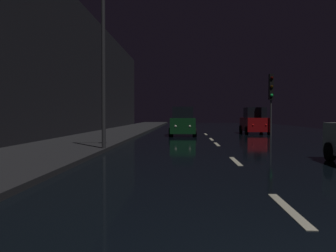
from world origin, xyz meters
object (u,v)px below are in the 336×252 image
at_px(streetlamp_overhead, 115,37).
at_px(car_approaching_headlights, 183,122).
at_px(traffic_light_far_right, 271,91).
at_px(car_parked_right_far, 254,122).

distance_m(streetlamp_overhead, car_approaching_headlights, 12.78).
xyz_separation_m(traffic_light_far_right, streetlamp_overhead, (-9.23, -12.76, 1.40)).
distance_m(car_approaching_headlights, car_parked_right_far, 6.47).
xyz_separation_m(streetlamp_overhead, car_parked_right_far, (8.43, 14.94, -3.71)).
bearing_deg(car_approaching_headlights, car_parked_right_far, 117.71).
bearing_deg(streetlamp_overhead, car_approaching_headlights, 77.23).
bearing_deg(streetlamp_overhead, traffic_light_far_right, 54.11).
relative_size(streetlamp_overhead, car_approaching_headlights, 1.69).
distance_m(traffic_light_far_right, streetlamp_overhead, 15.81).
height_order(car_approaching_headlights, car_parked_right_far, car_parked_right_far).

